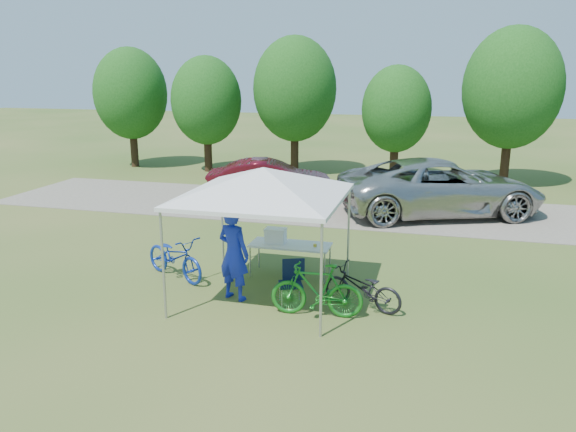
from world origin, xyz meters
name	(u,v)px	position (x,y,z in m)	size (l,w,h in m)	color
ground	(265,296)	(0.00, 0.00, 0.00)	(100.00, 100.00, 0.00)	#2D5119
gravel_strip	(334,208)	(0.00, 8.00, 0.01)	(24.00, 5.00, 0.02)	gray
canopy	(263,171)	(0.00, 0.00, 2.65)	(4.53, 4.53, 3.00)	#A5A5AA
treeline	(354,95)	(-0.29, 14.05, 3.53)	(24.89, 4.28, 6.30)	#382314
folding_table	(290,246)	(0.20, 1.36, 0.71)	(1.83, 0.76, 0.75)	white
folding_chair	(292,278)	(0.63, -0.15, 0.53)	(0.59, 0.62, 0.89)	black
cooler	(276,236)	(-0.15, 1.36, 0.92)	(0.47, 0.32, 0.34)	white
ice_cream_cup	(315,245)	(0.78, 1.31, 0.78)	(0.08, 0.08, 0.06)	gold
cyclist	(234,253)	(-0.57, -0.26, 0.98)	(0.71, 0.47, 1.96)	#1727BE
bike_blue	(175,257)	(-2.28, 0.52, 0.50)	(0.67, 1.91, 1.00)	#112E9A
bike_green	(317,290)	(1.25, -0.66, 0.53)	(0.50, 1.77, 1.06)	#1A7820
bike_dark	(362,288)	(2.04, -0.09, 0.43)	(0.58, 1.65, 0.87)	black
minivan	(441,187)	(3.48, 8.01, 0.93)	(3.00, 6.51, 1.81)	#ADACA8
sedan	(270,181)	(-2.42, 8.47, 0.76)	(1.56, 4.48, 1.48)	#550E19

